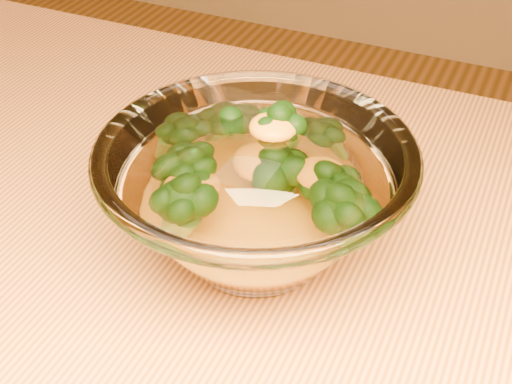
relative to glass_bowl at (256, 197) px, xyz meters
The scene contains 3 objects.
glass_bowl is the anchor object (origin of this frame).
cheese_sauce 0.02m from the glass_bowl, ahead, with size 0.11×0.11×0.03m, color orange.
broccoli_heap 0.02m from the glass_bowl, 124.80° to the left, with size 0.17×0.14×0.08m.
Camera 1 is at (0.21, -0.26, 1.11)m, focal length 50.00 mm.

